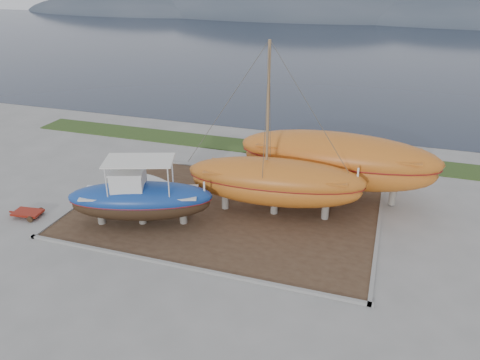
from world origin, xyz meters
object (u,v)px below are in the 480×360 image
(orange_sailboat, at_px, (277,133))
(red_trailer, at_px, (28,214))
(orange_bare_hull, at_px, (336,167))
(white_dinghy, at_px, (149,186))
(blue_caique, at_px, (140,192))

(orange_sailboat, height_order, red_trailer, orange_sailboat)
(orange_bare_hull, distance_m, red_trailer, 19.24)
(white_dinghy, bearing_deg, orange_bare_hull, 33.88)
(orange_sailboat, distance_m, orange_bare_hull, 5.60)
(orange_bare_hull, bearing_deg, red_trailer, -152.59)
(white_dinghy, distance_m, orange_bare_hull, 12.21)
(blue_caique, xyz_separation_m, red_trailer, (-7.00, -1.43, -1.88))
(white_dinghy, relative_size, orange_sailboat, 0.38)
(blue_caique, relative_size, red_trailer, 3.31)
(white_dinghy, xyz_separation_m, orange_sailboat, (8.45, 0.08, 4.52))
(white_dinghy, height_order, red_trailer, white_dinghy)
(orange_sailboat, bearing_deg, red_trailer, -166.09)
(blue_caique, relative_size, orange_sailboat, 0.78)
(white_dinghy, xyz_separation_m, orange_bare_hull, (11.57, 3.59, 1.48))
(white_dinghy, distance_m, orange_sailboat, 9.58)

